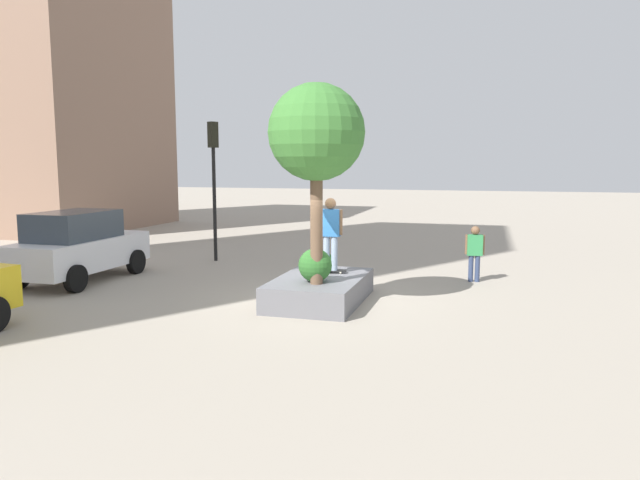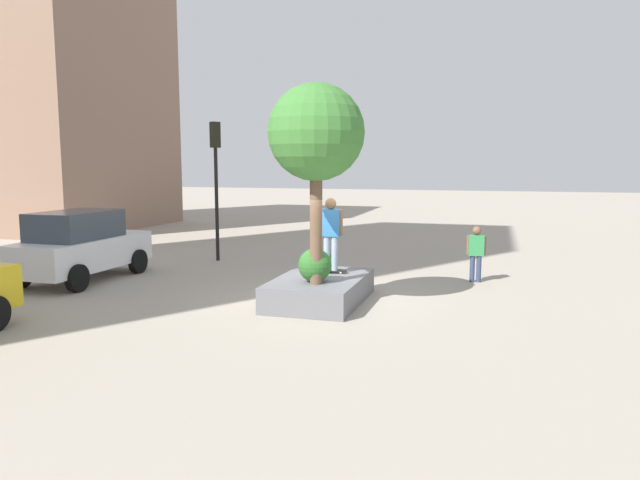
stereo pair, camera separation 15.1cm
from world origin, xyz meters
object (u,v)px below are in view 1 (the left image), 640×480
plaza_tree (316,134)px  sedan_parked (78,246)px  skateboard (330,271)px  traffic_light_corner (213,167)px  planter_ledge (320,290)px  skateboarder (330,229)px  bystander_watching (475,250)px

plaza_tree → sedan_parked: 8.03m
skateboard → traffic_light_corner: 7.15m
planter_ledge → plaza_tree: bearing=-170.0°
sedan_parked → skateboarder: bearing=-89.8°
sedan_parked → skateboard: bearing=-89.8°
plaza_tree → skateboard: (1.34, 0.04, -3.28)m
plaza_tree → sedan_parked: (1.32, 7.36, -2.93)m
sedan_parked → traffic_light_corner: traffic_light_corner is taller
planter_ledge → bystander_watching: (3.55, -3.48, 0.61)m
skateboard → skateboarder: (0.00, -0.00, 1.05)m
traffic_light_corner → skateboard: bearing=-129.2°
skateboarder → sedan_parked: 7.36m
skateboarder → traffic_light_corner: traffic_light_corner is taller
traffic_light_corner → skateboarder: bearing=-129.2°
planter_ledge → traffic_light_corner: bearing=46.5°
skateboarder → traffic_light_corner: bearing=50.8°
skateboard → skateboarder: bearing=-14.0°
planter_ledge → skateboarder: 1.53m
planter_ledge → skateboard: size_ratio=3.86×
skateboard → traffic_light_corner: size_ratio=0.18×
skateboarder → traffic_light_corner: (4.23, 5.19, 1.47)m
skateboarder → bystander_watching: size_ratio=1.14×
skateboard → plaza_tree: bearing=-178.4°
skateboard → traffic_light_corner: (4.23, 5.19, 2.52)m
planter_ledge → traffic_light_corner: traffic_light_corner is taller
plaza_tree → bystander_watching: 6.23m
skateboard → sedan_parked: sedan_parked is taller
planter_ledge → skateboard: skateboard is taller
planter_ledge → skateboarder: (0.60, -0.09, 1.41)m
sedan_parked → planter_ledge: bearing=-94.6°
planter_ledge → traffic_light_corner: (4.83, 5.10, 2.87)m
bystander_watching → traffic_light_corner: bearing=81.5°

